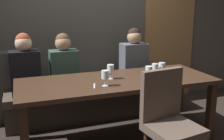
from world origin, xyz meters
TOP-DOWN VIEW (x-y plane):
  - ground at (0.00, 0.00)m, footprint 9.00×9.00m
  - back_wall_tiled at (0.00, 1.22)m, footprint 6.00×0.12m
  - arched_door at (1.35, 1.15)m, footprint 0.90×0.05m
  - dining_table at (0.00, 0.00)m, footprint 2.20×0.84m
  - banquette_bench at (0.00, 0.70)m, footprint 2.50×0.44m
  - chair_near_side at (0.22, -0.72)m, footprint 0.50×0.50m
  - diner_redhead at (-0.96, 0.70)m, footprint 0.36×0.24m
  - diner_bearded at (-0.48, 0.70)m, footprint 0.36×0.24m
  - diner_far_end at (0.51, 0.69)m, footprint 0.36×0.24m
  - wine_glass_far_left at (0.30, -0.17)m, footprint 0.08×0.08m
  - wine_glass_center_front at (0.53, -0.06)m, footprint 0.08×0.08m
  - wine_glass_near_right at (-0.21, -0.19)m, footprint 0.08×0.08m
  - wine_glass_far_right at (0.43, -0.08)m, footprint 0.08×0.08m
  - wine_glass_end_right at (-0.07, 0.04)m, footprint 0.08×0.08m
  - espresso_cup at (0.53, 0.08)m, footprint 0.12×0.12m
  - fork_on_table at (-0.31, -0.16)m, footprint 0.06×0.17m

SIDE VIEW (x-z plane):
  - ground at x=0.00m, z-range 0.00..0.00m
  - banquette_bench at x=0.00m, z-range 0.00..0.45m
  - chair_near_side at x=0.22m, z-range 0.07..1.05m
  - dining_table at x=0.00m, z-range 0.28..1.02m
  - fork_on_table at x=-0.31m, z-range 0.74..0.75m
  - espresso_cup at x=0.53m, z-range 0.73..0.80m
  - diner_bearded at x=-0.48m, z-range 0.43..1.18m
  - diner_redhead at x=-0.96m, z-range 0.43..1.20m
  - diner_far_end at x=0.51m, z-range 0.43..1.22m
  - wine_glass_near_right at x=-0.21m, z-range 0.77..0.93m
  - wine_glass_far_left at x=0.30m, z-range 0.77..0.94m
  - wine_glass_center_front at x=0.53m, z-range 0.77..0.94m
  - wine_glass_far_right at x=0.43m, z-range 0.77..0.94m
  - wine_glass_end_right at x=-0.07m, z-range 0.77..0.94m
  - arched_door at x=1.35m, z-range 0.09..2.64m
  - back_wall_tiled at x=0.00m, z-range 0.00..3.00m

